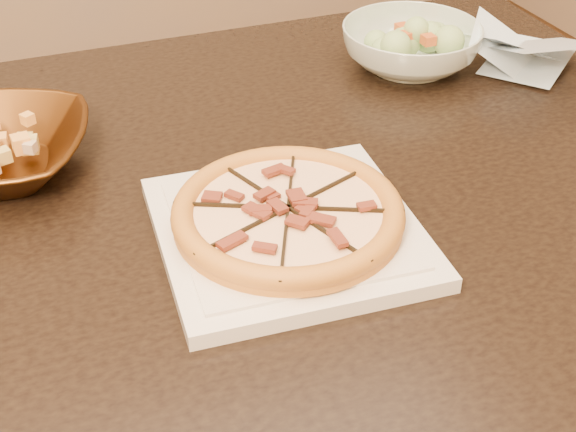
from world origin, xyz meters
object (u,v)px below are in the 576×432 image
at_px(plate, 288,231).
at_px(pizza, 288,213).
at_px(salad_bowl, 411,47).
at_px(dining_table, 187,263).

bearing_deg(plate, pizza, -164.51).
bearing_deg(salad_bowl, pizza, -135.10).
height_order(plate, pizza, pizza).
relative_size(dining_table, salad_bowl, 6.90).
bearing_deg(plate, salad_bowl, 44.90).
distance_m(pizza, salad_bowl, 0.47).
bearing_deg(dining_table, plate, -55.51).
relative_size(pizza, salad_bowl, 1.19).
height_order(pizza, salad_bowl, salad_bowl).
height_order(plate, salad_bowl, salad_bowl).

